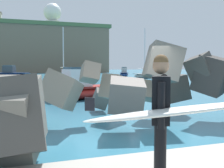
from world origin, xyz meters
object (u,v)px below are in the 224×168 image
boat_mid_centre (11,75)px  boat_far_left (124,74)px  boat_near_right (82,89)px  boat_far_centre (146,75)px  surfer_with_board (163,114)px  boat_near_left (63,78)px  radar_dome (52,14)px

boat_mid_centre → boat_far_left: size_ratio=1.06×
boat_near_right → boat_far_centre: 29.95m
surfer_with_board → boat_near_right: bearing=82.2°
boat_mid_centre → boat_far_centre: boat_far_centre is taller
boat_near_right → boat_mid_centre: bearing=99.6°
boat_far_left → boat_far_centre: 8.55m
boat_near_left → radar_dome: radar_dome is taller
boat_far_centre → boat_mid_centre: bearing=172.3°
boat_near_left → boat_mid_centre: size_ratio=1.16×
boat_mid_centre → boat_far_left: boat_mid_centre is taller
boat_near_left → boat_near_right: (-1.53, -17.60, 0.05)m
boat_far_left → boat_far_centre: size_ratio=0.66×
boat_near_right → radar_dome: (7.94, 84.20, 20.35)m
surfer_with_board → boat_far_left: 49.15m
boat_near_left → boat_near_right: bearing=-95.0°
boat_far_left → boat_near_left: bearing=-132.0°
boat_mid_centre → radar_dome: radar_dome is taller
surfer_with_board → boat_near_left: boat_near_left is taller
surfer_with_board → radar_dome: (9.64, 96.59, 19.65)m
radar_dome → boat_far_centre: bearing=-81.8°
boat_far_left → radar_dome: 55.17m
boat_far_centre → boat_near_right: bearing=-123.4°
boat_mid_centre → boat_far_centre: (21.21, -2.87, -0.22)m
boat_far_centre → radar_dome: (-8.57, 59.21, 20.44)m
boat_near_left → boat_far_left: boat_near_left is taller
surfer_with_board → boat_mid_centre: 40.37m
boat_near_left → boat_mid_centre: (-6.23, 10.26, 0.17)m
boat_near_right → radar_dome: 86.99m
boat_mid_centre → boat_far_centre: 21.40m
boat_near_left → boat_far_centre: boat_far_centre is taller
boat_mid_centre → boat_near_right: bearing=-80.4°
boat_near_right → boat_far_centre: size_ratio=0.63×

